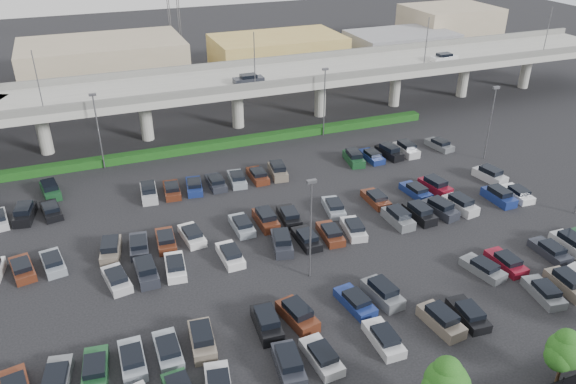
{
  "coord_description": "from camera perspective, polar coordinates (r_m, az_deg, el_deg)",
  "views": [
    {
      "loc": [
        -17.73,
        -47.83,
        32.21
      ],
      "look_at": [
        2.95,
        5.23,
        2.0
      ],
      "focal_mm": 35.0,
      "sensor_mm": 36.0,
      "label": 1
    }
  ],
  "objects": [
    {
      "name": "ground",
      "position": [
        60.33,
        -0.8,
        -4.33
      ],
      "size": [
        280.0,
        280.0,
        0.0
      ],
      "primitive_type": "plane",
      "color": "black"
    },
    {
      "name": "light_poles",
      "position": [
        57.82,
        -5.37,
        1.12
      ],
      "size": [
        66.9,
        48.38,
        10.3
      ],
      "color": "#535358",
      "rests_on": "ground"
    },
    {
      "name": "hedge",
      "position": [
        81.37,
        -7.03,
        4.83
      ],
      "size": [
        66.0,
        1.6,
        1.1
      ],
      "primitive_type": "cube",
      "color": "#153E12",
      "rests_on": "ground"
    },
    {
      "name": "distant_buildings",
      "position": [
        117.21,
        -5.93,
        13.74
      ],
      "size": [
        138.0,
        24.0,
        9.0
      ],
      "color": "gray",
      "rests_on": "ground"
    },
    {
      "name": "parked_cars",
      "position": [
        56.83,
        -0.44,
        -5.82
      ],
      "size": [
        63.11,
        41.66,
        1.67
      ],
      "color": "slate",
      "rests_on": "ground"
    },
    {
      "name": "overpass",
      "position": [
        85.5,
        -8.68,
        10.46
      ],
      "size": [
        150.0,
        13.0,
        15.8
      ],
      "color": "#9A9992",
      "rests_on": "ground"
    }
  ]
}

